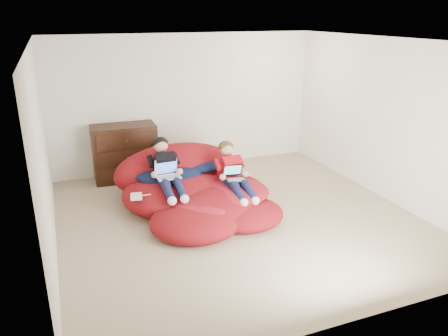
% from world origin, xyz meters
% --- Properties ---
extents(room_shell, '(5.10, 5.10, 2.77)m').
position_xyz_m(room_shell, '(0.00, 0.00, 0.22)').
color(room_shell, tan).
rests_on(room_shell, ground).
extents(dresser, '(1.12, 0.63, 0.99)m').
position_xyz_m(dresser, '(-1.24, 2.21, 0.50)').
color(dresser, black).
rests_on(dresser, ground).
extents(beanbag_pile, '(2.25, 2.40, 0.93)m').
position_xyz_m(beanbag_pile, '(-0.45, 0.59, 0.27)').
color(beanbag_pile, maroon).
rests_on(beanbag_pile, ground).
extents(cream_pillow, '(0.46, 0.30, 0.30)m').
position_xyz_m(cream_pillow, '(-0.81, 1.48, 0.62)').
color(cream_pillow, beige).
rests_on(cream_pillow, beanbag_pile).
extents(older_boy, '(0.33, 1.11, 0.72)m').
position_xyz_m(older_boy, '(-0.88, 0.66, 0.69)').
color(older_boy, black).
rests_on(older_boy, beanbag_pile).
extents(younger_boy, '(0.31, 1.07, 0.70)m').
position_xyz_m(younger_boy, '(0.06, 0.35, 0.62)').
color(younger_boy, red).
rests_on(younger_boy, beanbag_pile).
extents(laptop_white, '(0.35, 0.30, 0.25)m').
position_xyz_m(laptop_white, '(-0.88, 0.58, 0.63)').
color(laptop_white, white).
rests_on(laptop_white, older_boy).
extents(laptop_black, '(0.32, 0.33, 0.21)m').
position_xyz_m(laptop_black, '(0.06, 0.28, 0.56)').
color(laptop_black, black).
rests_on(laptop_black, younger_boy).
extents(power_adapter, '(0.18, 0.18, 0.06)m').
position_xyz_m(power_adapter, '(-1.40, 0.35, 0.42)').
color(power_adapter, white).
rests_on(power_adapter, beanbag_pile).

